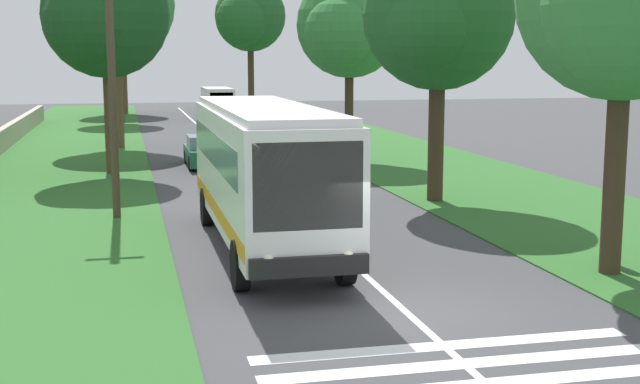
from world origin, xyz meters
The scene contains 19 objects.
ground centered at (0.00, 0.00, 0.00)m, with size 160.00×160.00×0.00m, color #424244.
grass_verge_left centered at (15.00, 8.20, 0.02)m, with size 120.00×8.00×0.04m, color #2D6628.
grass_verge_right centered at (15.00, -8.20, 0.02)m, with size 120.00×8.00×0.04m, color #2D6628.
centre_line centered at (15.00, 0.00, 0.00)m, with size 110.00×0.16×0.01m, color silver.
coach_bus centered at (6.11, 1.80, 2.15)m, with size 11.16×2.62×3.73m.
trailing_car_0 centered at (23.35, 1.67, 0.67)m, with size 4.30×1.78×1.43m.
trailing_car_1 centered at (32.36, -1.74, 0.67)m, with size 4.30×1.78×1.43m.
trailing_car_2 centered at (42.24, -1.74, 0.67)m, with size 4.30×1.78×1.43m.
trailing_minibus_0 centered at (52.76, -2.02, 1.55)m, with size 6.00×2.14×2.53m.
roadside_tree_left_0 centered at (32.45, 5.60, 7.60)m, with size 7.14×6.26×10.84m.
roadside_tree_left_1 centered at (51.18, 5.59, 7.18)m, with size 6.76×5.95×10.27m.
roadside_tree_left_2 centered at (21.65, 5.99, 6.54)m, with size 6.04×5.26×9.27m.
roadside_tree_left_3 centered at (61.04, 5.35, 7.18)m, with size 8.78×7.03×10.81m.
roadside_tree_right_0 centered at (63.39, -6.08, 8.46)m, with size 7.78×6.58×11.87m.
roadside_tree_right_1 centered at (1.66, -5.34, 6.16)m, with size 5.94×4.79×8.66m.
roadside_tree_right_2 centered at (12.10, -5.03, 6.23)m, with size 5.75×5.11×8.88m.
roadside_tree_right_3 centered at (23.89, -5.04, 6.28)m, with size 6.02×4.98×8.89m.
utility_pole centered at (11.26, 5.57, 3.92)m, with size 0.24×1.40×7.48m.
pedestrian centered at (2.59, -5.99, 0.91)m, with size 0.34×0.34×1.69m.
Camera 1 is at (-15.46, 5.25, 4.93)m, focal length 47.99 mm.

